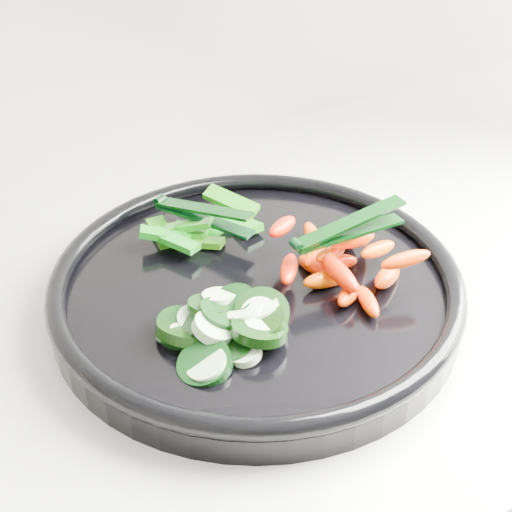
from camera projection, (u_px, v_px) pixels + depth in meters
veggie_tray at (256, 287)px, 0.65m from camera, size 0.49×0.49×0.04m
cucumber_pile at (219, 324)px, 0.59m from camera, size 0.12×0.11×0.04m
carrot_pile at (341, 259)px, 0.65m from camera, size 0.13×0.15×0.05m
pepper_pile at (199, 228)px, 0.71m from camera, size 0.13×0.09×0.03m
tong_carrot at (346, 229)px, 0.63m from camera, size 0.11×0.02×0.02m
tong_pepper at (201, 213)px, 0.70m from camera, size 0.06×0.11×0.02m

